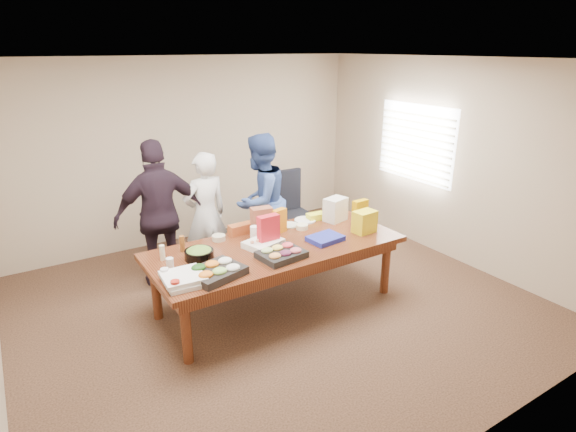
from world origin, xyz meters
TOP-DOWN VIEW (x-y plane):
  - floor at (0.00, 0.00)m, footprint 5.50×5.00m
  - ceiling at (0.00, 0.00)m, footprint 5.50×5.00m
  - wall_back at (0.00, 2.50)m, footprint 5.50×0.04m
  - wall_front at (0.00, -2.50)m, footprint 5.50×0.04m
  - wall_right at (2.75, 0.00)m, footprint 0.04×5.00m
  - window_panel at (2.72, 0.60)m, footprint 0.03×1.40m
  - window_blinds at (2.68, 0.60)m, footprint 0.04×1.36m
  - conference_table at (0.00, 0.00)m, footprint 2.80×1.20m
  - office_chair at (1.05, 1.24)m, footprint 0.58×0.58m
  - person_center at (-0.34, 1.16)m, footprint 0.63×0.45m
  - person_right at (0.40, 1.07)m, footprint 1.07×0.98m
  - person_left at (-0.92, 1.17)m, footprint 1.09×0.50m
  - veggie_tray at (-0.87, -0.33)m, footprint 0.59×0.51m
  - fruit_tray at (-0.13, -0.31)m, footprint 0.49×0.40m
  - sheet_cake at (-0.14, 0.04)m, footprint 0.46×0.39m
  - salad_bowl at (-0.86, 0.12)m, footprint 0.30×0.30m
  - chip_bag_blue at (0.53, -0.20)m, footprint 0.40×0.32m
  - chip_bag_red at (-0.08, 0.03)m, footprint 0.24×0.11m
  - chip_bag_yellow at (1.21, 0.01)m, footprint 0.21×0.09m
  - chip_bag_orange at (0.22, 0.30)m, footprint 0.20×0.13m
  - mayo_jar at (-0.12, 0.28)m, footprint 0.12×0.12m
  - mustard_bottle at (0.13, 0.44)m, footprint 0.07×0.07m
  - dressing_bottle at (-0.94, 0.39)m, footprint 0.07×0.07m
  - ranch_bottle at (-1.18, 0.30)m, footprint 0.07×0.07m
  - banana_bunch at (0.85, 0.42)m, footprint 0.25×0.17m
  - bread_loaf at (-0.18, 0.51)m, footprint 0.30×0.14m
  - kraft_bag at (0.03, 0.39)m, footprint 0.26×0.18m
  - red_cup at (-1.30, -0.42)m, footprint 0.10×0.10m
  - clear_cup_a at (-1.30, -0.12)m, footprint 0.09×0.09m
  - clear_cup_b at (-1.18, 0.08)m, footprint 0.09×0.09m
  - pizza_box_lower at (-1.17, -0.31)m, footprint 0.40×0.40m
  - pizza_box_upper at (-1.18, -0.30)m, footprint 0.40×0.40m
  - plate_a at (0.70, 0.46)m, footprint 0.27×0.27m
  - plate_b at (0.44, 0.42)m, footprint 0.22×0.22m
  - dip_bowl_a at (0.51, 0.24)m, footprint 0.16×0.16m
  - dip_bowl_b at (-0.48, 0.46)m, footprint 0.15×0.15m
  - grocery_bag_white at (1.02, 0.26)m, footprint 0.32×0.26m
  - grocery_bag_yellow at (1.07, -0.23)m, footprint 0.27×0.20m

SIDE VIEW (x-z plane):
  - floor at x=0.00m, z-range -0.02..0.00m
  - conference_table at x=0.00m, z-range 0.00..0.75m
  - office_chair at x=1.05m, z-range 0.00..1.09m
  - plate_b at x=0.44m, z-range 0.75..0.76m
  - plate_a at x=0.70m, z-range 0.75..0.77m
  - pizza_box_lower at x=-1.17m, z-range 0.75..0.79m
  - chip_bag_blue at x=0.53m, z-range 0.75..0.81m
  - dip_bowl_a at x=0.51m, z-range 0.75..0.81m
  - dip_bowl_b at x=-0.48m, z-range 0.75..0.81m
  - fruit_tray at x=-0.13m, z-range 0.75..0.82m
  - sheet_cake at x=-0.14m, z-range 0.75..0.82m
  - veggie_tray at x=-0.87m, z-range 0.75..0.83m
  - banana_bunch at x=0.85m, z-range 0.75..0.83m
  - salad_bowl at x=-0.86m, z-range 0.75..0.85m
  - clear_cup_b at x=-1.18m, z-range 0.75..0.85m
  - clear_cup_a at x=-1.30m, z-range 0.75..0.86m
  - red_cup at x=-1.30m, z-range 0.75..0.86m
  - bread_loaf at x=-0.18m, z-range 0.75..0.87m
  - person_center at x=-0.34m, z-range 0.00..1.62m
  - pizza_box_upper at x=-1.18m, z-range 0.79..0.84m
  - mayo_jar at x=-0.12m, z-range 0.75..0.90m
  - ranch_bottle at x=-1.18m, z-range 0.75..0.91m
  - mustard_bottle at x=0.13m, z-range 0.75..0.91m
  - dressing_bottle at x=-0.94m, z-range 0.75..0.93m
  - grocery_bag_yellow at x=1.07m, z-range 0.75..1.01m
  - person_right at x=0.40m, z-range 0.00..1.78m
  - chip_bag_orange at x=0.22m, z-range 0.75..1.04m
  - grocery_bag_white at x=1.02m, z-range 0.75..1.04m
  - chip_bag_yellow at x=1.21m, z-range 0.75..1.05m
  - kraft_bag at x=0.03m, z-range 0.75..1.07m
  - person_left at x=-0.92m, z-range 0.00..1.83m
  - chip_bag_red at x=-0.08m, z-range 0.75..1.10m
  - wall_back at x=0.00m, z-range 0.00..2.70m
  - wall_front at x=0.00m, z-range 0.00..2.70m
  - wall_right at x=2.75m, z-range 0.00..2.70m
  - window_panel at x=2.72m, z-range 0.95..2.05m
  - window_blinds at x=2.68m, z-range 1.00..2.00m
  - ceiling at x=0.00m, z-range 2.70..2.72m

